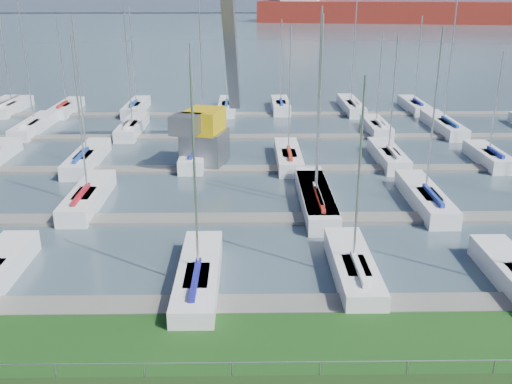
{
  "coord_description": "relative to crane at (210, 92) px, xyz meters",
  "views": [
    {
      "loc": [
        -0.42,
        -16.19,
        13.25
      ],
      "look_at": [
        0.0,
        12.0,
        3.0
      ],
      "focal_mm": 40.0,
      "sensor_mm": 36.0,
      "label": 1
    }
  ],
  "objects": [
    {
      "name": "fence",
      "position": [
        3.38,
        -28.69,
        -4.13
      ],
      "size": [
        80.0,
        0.04,
        0.04
      ],
      "primitive_type": "cylinder",
      "rotation": [
        0.0,
        1.57,
        0.0
      ],
      "color": "gray",
      "rests_on": "grass"
    },
    {
      "name": "water",
      "position": [
        3.38,
        231.31,
        -5.73
      ],
      "size": [
        800.0,
        540.0,
        0.2
      ],
      "primitive_type": "cube",
      "color": "#415460"
    },
    {
      "name": "sailboat_fleet",
      "position": [
        -0.47,
        0.02,
        0.09
      ],
      "size": [
        75.7,
        50.25,
        13.23
      ],
      "color": "navy",
      "rests_on": "water"
    },
    {
      "name": "docks",
      "position": [
        3.38,
        -2.69,
        -5.55
      ],
      "size": [
        90.0,
        41.6,
        0.25
      ],
      "color": "slate",
      "rests_on": "water"
    },
    {
      "name": "cargo_ship_mid",
      "position": [
        55.3,
        182.15,
        -1.83
      ],
      "size": [
        106.2,
        36.99,
        21.5
      ],
      "rotation": [
        0.0,
        0.0,
        -0.19
      ],
      "color": "maroon",
      "rests_on": "water"
    },
    {
      "name": "crane",
      "position": [
        0.0,
        0.0,
        0.0
      ],
      "size": [
        5.22,
        13.45,
        22.35
      ],
      "rotation": [
        0.0,
        0.0,
        -0.26
      ],
      "color": "slate",
      "rests_on": "water"
    }
  ]
}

